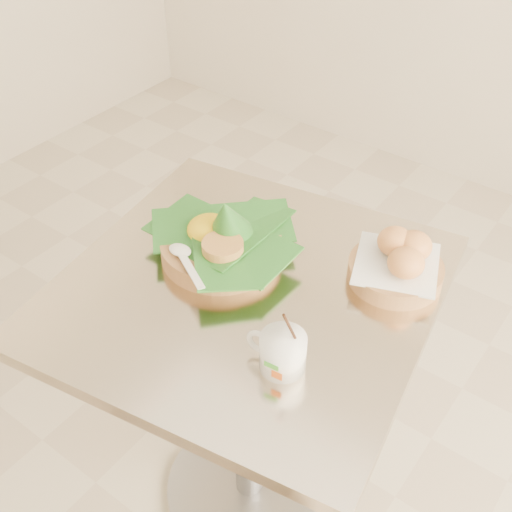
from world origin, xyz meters
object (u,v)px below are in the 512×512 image
Objects in this scene: cafe_table at (248,360)px; rice_basket at (221,239)px; bread_basket at (399,263)px; coffee_mug at (282,351)px.

rice_basket is (-0.10, 0.04, 0.26)m from cafe_table.
bread_basket is at bearing 41.10° from cafe_table.
rice_basket is 1.52× the size of bread_basket.
rice_basket reaches higher than coffee_mug.
rice_basket is 0.32m from coffee_mug.
cafe_table is 0.33m from coffee_mug.
cafe_table is 0.28m from rice_basket.
coffee_mug is at bearing -99.66° from bread_basket.
coffee_mug is (0.27, -0.17, -0.00)m from rice_basket.
rice_basket is at bearing -154.74° from bread_basket.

